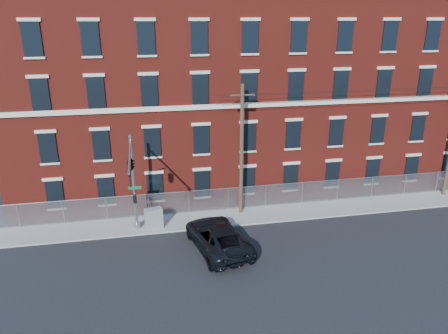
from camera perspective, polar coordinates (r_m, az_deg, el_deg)
ground at (r=28.07m, az=0.92°, el=-11.58°), size 140.00×140.00×0.00m
sidewalk at (r=36.22m, az=18.15°, el=-4.95°), size 65.00×3.00×0.12m
mill_building at (r=41.58m, az=13.43°, el=10.33°), size 55.30×14.32×16.30m
chain_link_fence at (r=36.87m, az=17.36°, el=-2.73°), size 59.06×0.06×1.85m
traffic_signal_mast at (r=27.23m, az=-12.45°, el=-0.50°), size 0.90×6.75×7.00m
utility_pole_near at (r=31.28m, az=2.41°, el=2.53°), size 1.80×0.28×10.00m
pickup_truck at (r=28.11m, az=-0.86°, el=-9.42°), size 4.17×6.90×1.79m
utility_cabinet at (r=30.85m, az=-9.52°, el=-6.92°), size 1.33×0.86×1.54m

